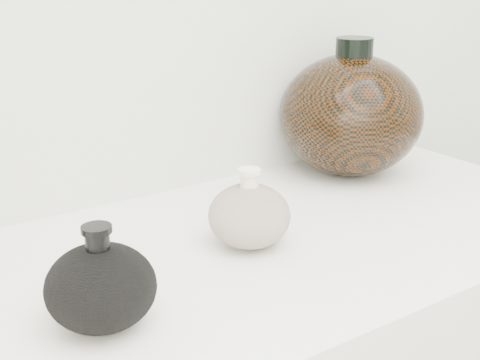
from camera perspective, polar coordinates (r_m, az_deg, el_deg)
black_gourd_vase at (r=0.72m, az=-11.79°, el=-8.88°), size 0.13×0.13×0.12m
cream_gourd_vase at (r=0.89m, az=0.80°, el=-3.01°), size 0.12×0.12×0.11m
right_round_pot at (r=1.19m, az=9.43°, el=5.56°), size 0.31×0.31×0.24m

